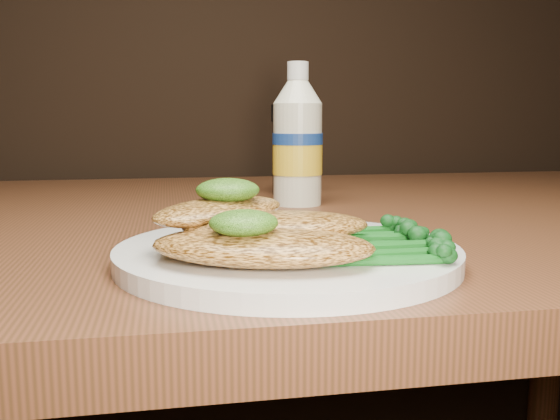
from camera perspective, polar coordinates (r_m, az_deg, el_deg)
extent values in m
cylinder|color=white|center=(0.46, 0.69, -4.11)|extent=(0.25, 0.25, 0.01)
ellipsoid|color=#C7893F|center=(0.40, -1.66, -3.39)|extent=(0.16, 0.12, 0.02)
ellipsoid|color=#C7893F|center=(0.43, -0.29, -1.53)|extent=(0.13, 0.07, 0.02)
ellipsoid|color=#C7893F|center=(0.45, -5.55, -0.08)|extent=(0.13, 0.13, 0.02)
ellipsoid|color=black|center=(0.38, -3.40, -1.20)|extent=(0.04, 0.04, 0.02)
ellipsoid|color=black|center=(0.45, -4.89, 1.85)|extent=(0.05, 0.05, 0.02)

